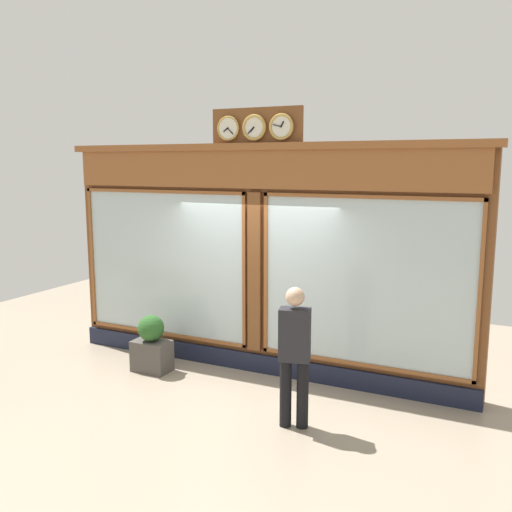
% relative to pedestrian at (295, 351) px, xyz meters
% --- Properties ---
extents(ground_plane, '(14.00, 14.00, 0.00)m').
position_rel_pedestrian_xyz_m(ground_plane, '(1.18, 1.38, -0.93)').
color(ground_plane, gray).
extents(shop_facade, '(6.48, 0.42, 3.85)m').
position_rel_pedestrian_xyz_m(shop_facade, '(1.18, -1.54, 0.76)').
color(shop_facade, brown).
rests_on(shop_facade, ground_plane).
extents(pedestrian, '(0.41, 0.31, 1.69)m').
position_rel_pedestrian_xyz_m(pedestrian, '(0.00, 0.00, 0.00)').
color(pedestrian, black).
rests_on(pedestrian, ground_plane).
extents(planter_box, '(0.56, 0.36, 0.47)m').
position_rel_pedestrian_xyz_m(planter_box, '(2.59, -0.75, -0.70)').
color(planter_box, '#4C4742').
rests_on(planter_box, ground_plane).
extents(planter_shrub, '(0.39, 0.39, 0.39)m').
position_rel_pedestrian_xyz_m(planter_shrub, '(2.59, -0.75, -0.27)').
color(planter_shrub, '#285623').
rests_on(planter_shrub, planter_box).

